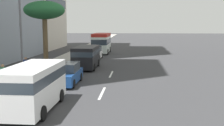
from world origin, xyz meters
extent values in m
plane|color=#38383A|center=(31.50, 0.00, 0.00)|extent=(198.00, 198.00, 0.00)
cube|color=#B2ADA3|center=(31.50, 6.85, 0.07)|extent=(162.00, 2.61, 0.15)
cube|color=silver|center=(13.72, 0.00, 0.01)|extent=(3.20, 0.16, 0.01)
cube|color=silver|center=(20.56, 0.00, 0.01)|extent=(3.20, 0.16, 0.01)
cube|color=#1E478C|center=(16.22, 3.04, 0.56)|extent=(4.11, 1.86, 0.77)
cube|color=#38424C|center=(16.43, 3.04, 1.27)|extent=(2.26, 1.71, 0.63)
cylinder|color=black|center=(14.95, 2.19, 0.32)|extent=(0.64, 0.22, 0.64)
cylinder|color=black|center=(14.95, 3.90, 0.32)|extent=(0.64, 0.22, 0.64)
cylinder|color=black|center=(17.49, 2.19, 0.32)|extent=(0.64, 0.22, 0.64)
cylinder|color=black|center=(17.49, 3.90, 0.32)|extent=(0.64, 0.22, 0.64)
cube|color=white|center=(9.99, 3.15, 1.27)|extent=(5.33, 2.08, 2.14)
cube|color=#2D3842|center=(9.99, 3.15, 1.74)|extent=(5.34, 2.08, 0.51)
cylinder|color=black|center=(8.39, 2.16, 0.36)|extent=(0.72, 0.24, 0.72)
cylinder|color=black|center=(8.39, 4.14, 0.36)|extent=(0.72, 0.24, 0.72)
cylinder|color=black|center=(11.59, 2.16, 0.36)|extent=(0.72, 0.24, 0.72)
cylinder|color=black|center=(11.59, 4.14, 0.36)|extent=(0.72, 0.24, 0.72)
cube|color=black|center=(23.64, 2.78, 1.21)|extent=(5.13, 2.06, 2.03)
cube|color=#2D3842|center=(23.64, 2.78, 1.66)|extent=(5.14, 2.06, 0.49)
cylinder|color=black|center=(22.10, 1.80, 0.36)|extent=(0.72, 0.24, 0.72)
cylinder|color=black|center=(22.10, 3.76, 0.36)|extent=(0.72, 0.24, 0.72)
cylinder|color=black|center=(25.17, 1.80, 0.36)|extent=(0.72, 0.24, 0.72)
cylinder|color=black|center=(25.17, 3.76, 0.36)|extent=(0.72, 0.24, 0.72)
cube|color=white|center=(31.04, 3.09, 0.58)|extent=(4.07, 1.75, 0.80)
cube|color=#38424C|center=(31.25, 3.09, 1.30)|extent=(2.24, 1.61, 0.65)
cylinder|color=black|center=(29.78, 2.29, 0.32)|extent=(0.64, 0.22, 0.64)
cylinder|color=black|center=(29.78, 3.89, 0.32)|extent=(0.64, 0.22, 0.64)
cylinder|color=black|center=(32.30, 2.29, 0.32)|extent=(0.64, 0.22, 0.64)
cylinder|color=black|center=(32.30, 3.89, 0.32)|extent=(0.64, 0.22, 0.64)
cube|color=silver|center=(38.16, 3.01, 1.41)|extent=(6.40, 2.26, 2.35)
cube|color=#B2261E|center=(38.16, 3.01, 2.81)|extent=(6.40, 2.26, 0.45)
cube|color=#28333D|center=(38.16, 3.01, 1.85)|extent=(6.41, 2.27, 0.78)
cylinder|color=black|center=(36.31, 1.93, 0.42)|extent=(0.84, 0.26, 0.84)
cylinder|color=black|center=(36.31, 4.08, 0.42)|extent=(0.84, 0.26, 0.84)
cylinder|color=black|center=(40.02, 1.93, 0.42)|extent=(0.84, 0.26, 0.84)
cylinder|color=black|center=(40.02, 4.08, 0.42)|extent=(0.84, 0.26, 0.84)
cylinder|color=#333338|center=(13.97, 6.78, 0.55)|extent=(0.14, 0.14, 0.79)
cylinder|color=#333338|center=(14.13, 6.78, 0.55)|extent=(0.14, 0.14, 0.79)
cube|color=#4C8C66|center=(14.05, 6.78, 1.25)|extent=(0.37, 0.30, 0.63)
sphere|color=#9E7251|center=(14.05, 6.78, 1.67)|extent=(0.21, 0.21, 0.21)
cylinder|color=beige|center=(17.31, 6.52, 0.56)|extent=(0.14, 0.14, 0.83)
cylinder|color=beige|center=(17.47, 6.52, 0.56)|extent=(0.14, 0.14, 0.83)
cube|color=navy|center=(17.39, 6.52, 1.31)|extent=(0.32, 0.38, 0.66)
sphere|color=#9E7251|center=(17.39, 6.52, 1.75)|extent=(0.22, 0.22, 0.22)
cylinder|color=brown|center=(23.39, 6.87, 2.68)|extent=(0.48, 0.48, 5.06)
ellipsoid|color=#236033|center=(23.39, 6.87, 5.82)|extent=(4.01, 4.01, 1.81)
cylinder|color=#4C4C51|center=(15.34, 5.95, 3.68)|extent=(0.14, 0.14, 7.06)
cube|color=#2D3847|center=(45.59, 11.92, 8.20)|extent=(12.30, 0.08, 1.63)
camera|label=1|loc=(-3.61, -2.10, 4.46)|focal=44.24mm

